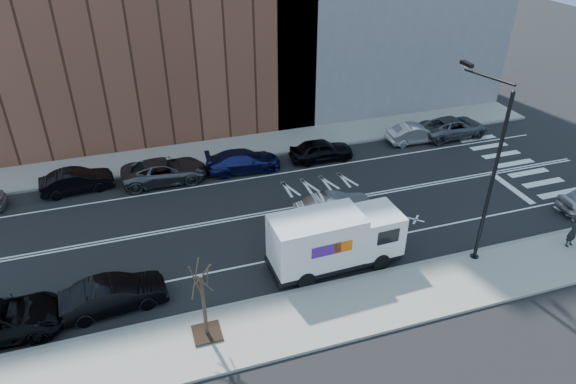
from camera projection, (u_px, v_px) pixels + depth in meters
ground at (298, 207)px, 30.56m from camera, size 120.00×120.00×0.00m
sidewalk_near at (361, 306)px, 23.36m from camera, size 44.00×3.60×0.15m
sidewalk_far at (260, 145)px, 37.69m from camera, size 44.00×3.60×0.15m
curb_near at (345, 281)px, 24.82m from camera, size 44.00×0.25×0.17m
curb_far at (266, 155)px, 36.22m from camera, size 44.00×0.25×0.17m
crosswalk at (521, 168)px, 34.79m from camera, size 3.00×14.00×0.01m
road_markings at (298, 207)px, 30.56m from camera, size 40.00×8.60×0.01m
streetlight at (488, 168)px, 24.16m from camera, size 0.44×4.02×9.34m
street_tree at (205, 312)px, 21.13m from camera, size 1.20×1.20×3.75m
fedex_van at (335, 239)px, 25.16m from camera, size 6.78×2.58×3.06m
far_parked_b at (77, 181)px, 31.85m from camera, size 4.47×1.91×1.43m
far_parked_c at (164, 171)px, 32.88m from camera, size 5.43×2.56×1.50m
far_parked_d at (243, 161)px, 34.14m from camera, size 5.05×2.28×1.44m
far_parked_e at (321, 150)px, 35.45m from camera, size 4.45×1.90×1.50m
far_parked_f at (415, 134)px, 37.89m from camera, size 4.29×1.61×1.40m
far_parked_g at (453, 127)px, 38.77m from camera, size 5.39×2.54×1.49m
driving_sedan at (336, 208)px, 29.09m from camera, size 4.71×1.71×1.54m
near_parked_rear_a at (114, 295)px, 22.99m from camera, size 4.73×2.01×1.52m
near_parked_rear_b at (0, 320)px, 21.65m from camera, size 5.47×2.65×1.50m
pedestrian at (574, 231)px, 26.66m from camera, size 0.75×0.58×1.82m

